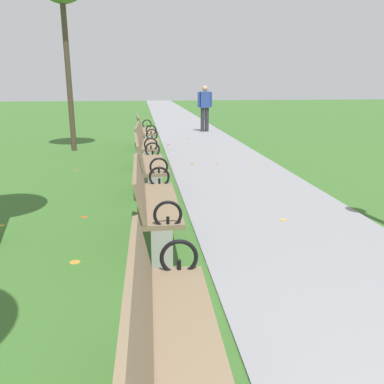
{
  "coord_description": "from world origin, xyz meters",
  "views": [
    {
      "loc": [
        -0.61,
        0.31,
        1.76
      ],
      "look_at": [
        -0.05,
        4.66,
        0.55
      ],
      "focal_mm": 37.28,
      "sensor_mm": 36.0,
      "label": 1
    }
  ],
  "objects_px": {
    "park_bench_5": "(146,144)",
    "pedestrian_walking": "(205,106)",
    "park_bench_4": "(148,164)",
    "park_bench_2": "(168,340)",
    "park_bench_3": "(153,202)",
    "park_bench_6": "(145,131)"
  },
  "relations": [
    {
      "from": "park_bench_6",
      "to": "pedestrian_walking",
      "type": "bearing_deg",
      "value": 58.2
    },
    {
      "from": "park_bench_2",
      "to": "park_bench_3",
      "type": "relative_size",
      "value": 1.0
    },
    {
      "from": "park_bench_3",
      "to": "park_bench_6",
      "type": "relative_size",
      "value": 0.99
    },
    {
      "from": "park_bench_2",
      "to": "park_bench_3",
      "type": "height_order",
      "value": "same"
    },
    {
      "from": "park_bench_5",
      "to": "park_bench_2",
      "type": "bearing_deg",
      "value": -90.0
    },
    {
      "from": "park_bench_4",
      "to": "park_bench_5",
      "type": "height_order",
      "value": "same"
    },
    {
      "from": "park_bench_2",
      "to": "park_bench_6",
      "type": "distance_m",
      "value": 9.1
    },
    {
      "from": "park_bench_4",
      "to": "park_bench_3",
      "type": "bearing_deg",
      "value": -90.0
    },
    {
      "from": "park_bench_2",
      "to": "pedestrian_walking",
      "type": "relative_size",
      "value": 0.99
    },
    {
      "from": "park_bench_2",
      "to": "park_bench_3",
      "type": "xyz_separation_m",
      "value": [
        -0.0,
        2.45,
        0.0
      ]
    },
    {
      "from": "park_bench_6",
      "to": "pedestrian_walking",
      "type": "distance_m",
      "value": 4.21
    },
    {
      "from": "park_bench_5",
      "to": "pedestrian_walking",
      "type": "bearing_deg",
      "value": 69.54
    },
    {
      "from": "park_bench_6",
      "to": "park_bench_2",
      "type": "bearing_deg",
      "value": -90.0
    },
    {
      "from": "park_bench_5",
      "to": "park_bench_6",
      "type": "height_order",
      "value": "same"
    },
    {
      "from": "park_bench_5",
      "to": "park_bench_4",
      "type": "bearing_deg",
      "value": -90.0
    },
    {
      "from": "park_bench_5",
      "to": "park_bench_3",
      "type": "bearing_deg",
      "value": -90.0
    },
    {
      "from": "park_bench_4",
      "to": "park_bench_5",
      "type": "distance_m",
      "value": 2.14
    },
    {
      "from": "park_bench_5",
      "to": "pedestrian_walking",
      "type": "relative_size",
      "value": 1.0
    },
    {
      "from": "park_bench_3",
      "to": "park_bench_5",
      "type": "bearing_deg",
      "value": 90.0
    },
    {
      "from": "park_bench_4",
      "to": "park_bench_5",
      "type": "relative_size",
      "value": 1.0
    },
    {
      "from": "park_bench_3",
      "to": "pedestrian_walking",
      "type": "xyz_separation_m",
      "value": [
        2.21,
        10.21,
        0.44
      ]
    },
    {
      "from": "park_bench_2",
      "to": "pedestrian_walking",
      "type": "height_order",
      "value": "pedestrian_walking"
    }
  ]
}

